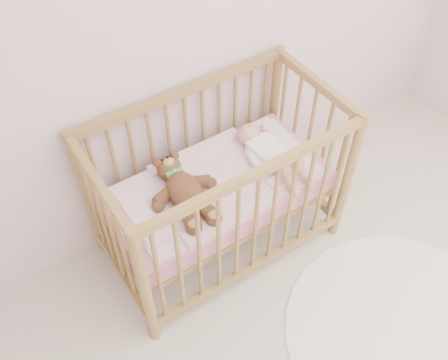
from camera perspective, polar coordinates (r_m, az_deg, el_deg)
wall_back at (r=2.61m, az=-2.50°, el=18.61°), size 4.00×0.02×2.70m
crib at (r=2.83m, az=-0.56°, el=-0.98°), size 1.36×0.76×1.00m
mattress at (r=2.84m, az=-0.55°, el=-1.17°), size 1.22×0.62×0.13m
blanket at (r=2.78m, az=-0.56°, el=-0.17°), size 1.10×0.58×0.06m
baby at (r=2.85m, az=5.05°, el=3.22°), size 0.33×0.62×0.14m
teddy_bear at (r=2.63m, az=-4.51°, el=-1.27°), size 0.43×0.58×0.15m
rug at (r=3.07m, az=20.03°, el=-16.40°), size 1.34×1.34×0.01m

